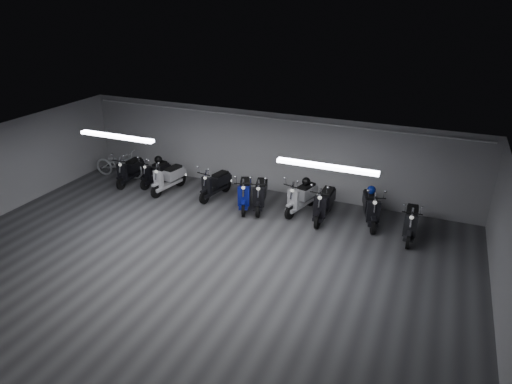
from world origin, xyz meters
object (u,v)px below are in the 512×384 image
at_px(scooter_0, 129,166).
at_px(scooter_5, 260,189).
at_px(scooter_3, 215,180).
at_px(scooter_2, 168,174).
at_px(bicycle, 119,161).
at_px(scooter_8, 372,203).
at_px(scooter_7, 324,199).
at_px(helmet_0, 306,181).
at_px(helmet_2, 158,160).
at_px(scooter_9, 411,217).
at_px(helmet_1, 371,190).
at_px(scooter_6, 301,193).
at_px(scooter_1, 155,169).
at_px(scooter_4, 245,188).

bearing_deg(scooter_0, scooter_5, -4.29).
height_order(scooter_3, scooter_5, scooter_5).
xyz_separation_m(scooter_2, scooter_3, (1.74, 0.21, -0.02)).
bearing_deg(bicycle, scooter_8, -97.10).
bearing_deg(scooter_7, helmet_0, 149.13).
distance_m(scooter_3, scooter_5, 1.74).
distance_m(scooter_5, helmet_2, 4.26).
relative_size(scooter_0, scooter_7, 0.94).
relative_size(scooter_3, scooter_7, 0.93).
distance_m(scooter_7, helmet_0, 0.90).
bearing_deg(helmet_0, helmet_2, 179.48).
bearing_deg(scooter_7, bicycle, 178.20).
xyz_separation_m(scooter_9, helmet_2, (-8.85, 0.67, 0.24)).
distance_m(scooter_8, helmet_1, 0.39).
xyz_separation_m(scooter_5, scooter_6, (1.28, 0.27, 0.00)).
bearing_deg(scooter_5, scooter_8, -10.04).
bearing_deg(helmet_0, scooter_7, -31.82).
xyz_separation_m(scooter_0, scooter_5, (5.16, -0.08, 0.02)).
distance_m(scooter_1, helmet_0, 5.61).
distance_m(scooter_4, helmet_2, 3.80).
bearing_deg(scooter_9, scooter_5, 176.58).
relative_size(scooter_0, scooter_1, 1.09).
bearing_deg(scooter_5, scooter_2, 164.45).
relative_size(scooter_3, helmet_0, 6.51).
distance_m(scooter_1, helmet_1, 7.63).
bearing_deg(scooter_4, scooter_1, 152.68).
bearing_deg(scooter_8, helmet_0, 158.33).
height_order(bicycle, helmet_1, bicycle).
height_order(scooter_5, bicycle, scooter_5).
bearing_deg(bicycle, scooter_2, -107.06).
xyz_separation_m(scooter_3, scooter_4, (1.24, -0.33, 0.03)).
xyz_separation_m(scooter_1, scooter_5, (4.25, -0.34, 0.07)).
xyz_separation_m(scooter_2, helmet_0, (4.81, 0.53, 0.30)).
bearing_deg(scooter_5, scooter_0, 163.33).
distance_m(scooter_9, bicycle, 10.57).
bearing_deg(scooter_5, helmet_2, 156.60).
bearing_deg(scooter_4, scooter_5, -4.69).
height_order(scooter_7, helmet_2, scooter_7).
bearing_deg(helmet_0, scooter_8, -4.69).
xyz_separation_m(scooter_3, scooter_6, (3.01, 0.08, 0.03)).
relative_size(scooter_6, helmet_2, 6.44).
bearing_deg(helmet_2, scooter_7, -4.57).
bearing_deg(scooter_3, scooter_7, 9.05).
distance_m(helmet_0, helmet_2, 5.57).
bearing_deg(scooter_2, scooter_9, 9.32).
bearing_deg(helmet_1, scooter_9, -28.90).
bearing_deg(scooter_7, scooter_4, -174.66).
xyz_separation_m(scooter_5, scooter_7, (2.08, 0.06, 0.02)).
distance_m(scooter_0, scooter_3, 3.43).
xyz_separation_m(scooter_6, scooter_9, (3.35, -0.38, -0.02)).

